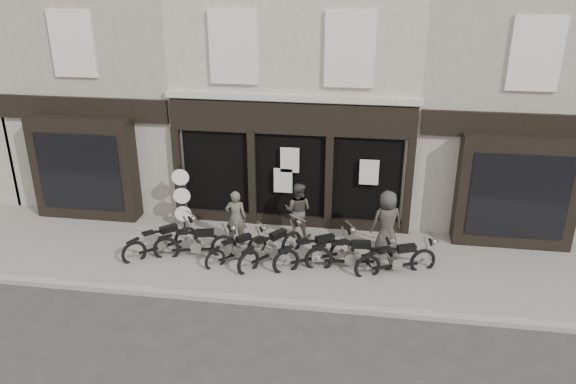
# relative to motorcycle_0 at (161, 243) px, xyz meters

# --- Properties ---
(ground_plane) EXTENTS (90.00, 90.00, 0.00)m
(ground_plane) POSITION_rel_motorcycle_0_xyz_m (3.25, -0.61, -0.42)
(ground_plane) COLOR #2D2B28
(ground_plane) RESTS_ON ground
(pavement) EXTENTS (30.00, 4.20, 0.12)m
(pavement) POSITION_rel_motorcycle_0_xyz_m (3.25, 0.29, -0.36)
(pavement) COLOR slate
(pavement) RESTS_ON ground_plane
(kerb) EXTENTS (30.00, 0.25, 0.13)m
(kerb) POSITION_rel_motorcycle_0_xyz_m (3.25, -1.86, -0.36)
(kerb) COLOR gray
(kerb) RESTS_ON ground_plane
(central_building) EXTENTS (7.30, 6.22, 8.34)m
(central_building) POSITION_rel_motorcycle_0_xyz_m (3.25, 5.34, 3.66)
(central_building) COLOR beige
(central_building) RESTS_ON ground
(neighbour_left) EXTENTS (5.60, 6.73, 8.34)m
(neighbour_left) POSITION_rel_motorcycle_0_xyz_m (-3.10, 5.29, 3.62)
(neighbour_left) COLOR #9F9486
(neighbour_left) RESTS_ON ground
(neighbour_right) EXTENTS (5.60, 6.73, 8.34)m
(neighbour_right) POSITION_rel_motorcycle_0_xyz_m (9.60, 5.29, 3.62)
(neighbour_right) COLOR #9F9486
(neighbour_right) RESTS_ON ground
(motorcycle_0) EXTENTS (1.78, 1.71, 1.06)m
(motorcycle_0) POSITION_rel_motorcycle_0_xyz_m (0.00, 0.00, 0.00)
(motorcycle_0) COLOR black
(motorcycle_0) RESTS_ON ground
(motorcycle_1) EXTENTS (2.25, 0.84, 1.09)m
(motorcycle_1) POSITION_rel_motorcycle_0_xyz_m (1.00, -0.02, 0.01)
(motorcycle_1) COLOR black
(motorcycle_1) RESTS_ON ground
(motorcycle_2) EXTENTS (1.52, 1.53, 0.93)m
(motorcycle_2) POSITION_rel_motorcycle_0_xyz_m (2.14, -0.03, -0.05)
(motorcycle_2) COLOR black
(motorcycle_2) RESTS_ON ground
(motorcycle_3) EXTENTS (1.62, 1.95, 1.10)m
(motorcycle_3) POSITION_rel_motorcycle_0_xyz_m (3.07, 0.03, 0.01)
(motorcycle_3) COLOR black
(motorcycle_3) RESTS_ON ground
(motorcycle_4) EXTENTS (2.14, 1.46, 1.13)m
(motorcycle_4) POSITION_rel_motorcycle_0_xyz_m (4.27, -0.03, 0.03)
(motorcycle_4) COLOR black
(motorcycle_4) RESTS_ON ground
(motorcycle_5) EXTENTS (2.33, 0.64, 1.12)m
(motorcycle_5) POSITION_rel_motorcycle_0_xyz_m (5.19, -0.06, 0.02)
(motorcycle_5) COLOR black
(motorcycle_5) RESTS_ON ground
(motorcycle_6) EXTENTS (2.12, 1.09, 1.07)m
(motorcycle_6) POSITION_rel_motorcycle_0_xyz_m (6.38, -0.08, 0.00)
(motorcycle_6) COLOR black
(motorcycle_6) RESTS_ON ground
(man_left) EXTENTS (0.64, 0.46, 1.62)m
(man_left) POSITION_rel_motorcycle_0_xyz_m (1.92, 0.85, 0.51)
(man_left) COLOR #4C483E
(man_left) RESTS_ON pavement
(man_centre) EXTENTS (0.88, 0.73, 1.64)m
(man_centre) POSITION_rel_motorcycle_0_xyz_m (3.57, 1.60, 0.52)
(man_centre) COLOR #3F3933
(man_centre) RESTS_ON pavement
(man_right) EXTENTS (1.03, 0.86, 1.79)m
(man_right) POSITION_rel_motorcycle_0_xyz_m (6.10, 1.01, 0.59)
(man_right) COLOR #37312D
(man_right) RESTS_ON pavement
(advert_sign_post) EXTENTS (0.50, 0.33, 2.08)m
(advert_sign_post) POSITION_rel_motorcycle_0_xyz_m (0.11, 1.62, 0.59)
(advert_sign_post) COLOR black
(advert_sign_post) RESTS_ON ground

